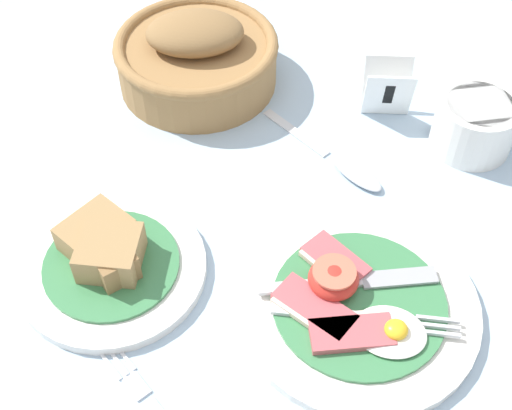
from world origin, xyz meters
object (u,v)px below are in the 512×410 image
at_px(number_card, 388,89).
at_px(teaspoon_by_saucer, 341,163).
at_px(sugar_cup, 475,123).
at_px(breakfast_plate, 356,304).
at_px(bread_plate, 109,260).
at_px(bread_basket, 197,56).

xyz_separation_m(number_card, teaspoon_by_saucer, (-0.04, -0.11, -0.03)).
bearing_deg(sugar_cup, teaspoon_by_saucer, -153.47).
bearing_deg(sugar_cup, breakfast_plate, -110.62).
relative_size(breakfast_plate, bread_plate, 1.23).
distance_m(sugar_cup, teaspoon_by_saucer, 0.17).
relative_size(bread_plate, bread_basket, 0.93).
relative_size(breakfast_plate, bread_basket, 1.15).
distance_m(bread_plate, sugar_cup, 0.46).
distance_m(breakfast_plate, bread_plate, 0.26).
bearing_deg(breakfast_plate, teaspoon_by_saucer, 103.08).
xyz_separation_m(breakfast_plate, bread_basket, (-0.26, 0.31, 0.03)).
bearing_deg(bread_plate, number_card, 51.41).
relative_size(bread_basket, number_card, 2.91).
relative_size(number_card, teaspoon_by_saucer, 0.43).
bearing_deg(teaspoon_by_saucer, breakfast_plate, -43.04).
distance_m(breakfast_plate, bread_basket, 0.40).
xyz_separation_m(bread_plate, sugar_cup, (0.36, 0.28, 0.02)).
bearing_deg(breakfast_plate, bread_basket, 129.69).
height_order(bread_plate, number_card, number_card).
relative_size(bread_plate, number_card, 2.71).
bearing_deg(breakfast_plate, sugar_cup, 69.38).
xyz_separation_m(breakfast_plate, teaspoon_by_saucer, (-0.05, 0.20, -0.01)).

